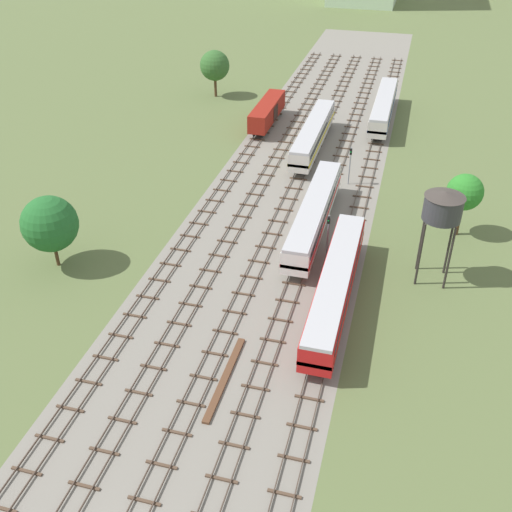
{
  "coord_description": "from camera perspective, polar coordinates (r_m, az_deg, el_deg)",
  "views": [
    {
      "loc": [
        13.68,
        -17.12,
        36.04
      ],
      "look_at": [
        0.0,
        33.4,
        1.5
      ],
      "focal_mm": 41.84,
      "sensor_mm": 36.0,
      "label": 1
    }
  ],
  "objects": [
    {
      "name": "passenger_coach_centre_near",
      "position": [
        68.79,
        5.59,
        4.18
      ],
      "size": [
        2.96,
        22.0,
        3.8
      ],
      "color": "white",
      "rests_on": "ground"
    },
    {
      "name": "lineside_tree_1",
      "position": [
        64.85,
        -19.12,
        2.92
      ],
      "size": [
        5.86,
        5.86,
        8.03
      ],
      "color": "#4C331E",
      "rests_on": "ground"
    },
    {
      "name": "track_centre_left",
      "position": [
        83.49,
        4.28,
        7.86
      ],
      "size": [
        2.4,
        126.0,
        0.29
      ],
      "color": "#47382D",
      "rests_on": "ground"
    },
    {
      "name": "ground_plane",
      "position": [
        82.66,
        4.13,
        7.48
      ],
      "size": [
        480.0,
        480.0,
        0.0
      ],
      "primitive_type": "plane",
      "color": "#5B6B3D"
    },
    {
      "name": "spare_rail_bundle",
      "position": [
        50.86,
        -2.99,
        -11.57
      ],
      "size": [
        0.6,
        10.0,
        0.24
      ],
      "primitive_type": "cube",
      "color": "brown",
      "rests_on": "ground"
    },
    {
      "name": "lineside_tree_2",
      "position": [
        70.59,
        19.33,
        5.76
      ],
      "size": [
        4.11,
        4.11,
        7.54
      ],
      "color": "#4C331E",
      "rests_on": "ground"
    },
    {
      "name": "track_centre",
      "position": [
        82.87,
        7.36,
        7.46
      ],
      "size": [
        2.4,
        126.0,
        0.29
      ],
      "color": "#47382D",
      "rests_on": "ground"
    },
    {
      "name": "passenger_coach_centre_right_nearest",
      "position": [
        57.19,
        7.62,
        -2.69
      ],
      "size": [
        2.96,
        22.0,
        3.8
      ],
      "color": "red",
      "rests_on": "ground"
    },
    {
      "name": "ballast_bed",
      "position": [
        82.66,
        4.13,
        7.49
      ],
      "size": [
        22.04,
        176.0,
        0.01
      ],
      "primitive_type": "cube",
      "color": "gray",
      "rests_on": "ground"
    },
    {
      "name": "freight_boxcar_far_left_midfar",
      "position": [
        99.43,
        1.08,
        13.67
      ],
      "size": [
        2.87,
        14.0,
        3.6
      ],
      "color": "maroon",
      "rests_on": "ground"
    },
    {
      "name": "lineside_tree_0",
      "position": [
        112.78,
        -3.97,
        17.71
      ],
      "size": [
        5.34,
        5.34,
        8.32
      ],
      "color": "#4C331E",
      "rests_on": "ground"
    },
    {
      "name": "track_far_left",
      "position": [
        85.43,
        -1.72,
        8.56
      ],
      "size": [
        2.4,
        126.0,
        0.29
      ],
      "color": "#47382D",
      "rests_on": "ground"
    },
    {
      "name": "signal_post_nearest",
      "position": [
        64.79,
        6.91,
        2.55
      ],
      "size": [
        0.28,
        0.47,
        4.75
      ],
      "color": "gray",
      "rests_on": "ground"
    },
    {
      "name": "track_centre_right",
      "position": [
        82.49,
        10.47,
        7.04
      ],
      "size": [
        2.4,
        126.0,
        0.29
      ],
      "color": "#47382D",
      "rests_on": "ground"
    },
    {
      "name": "track_left",
      "position": [
        84.34,
        1.25,
        8.22
      ],
      "size": [
        2.4,
        126.0,
        0.29
      ],
      "color": "#47382D",
      "rests_on": "ground"
    },
    {
      "name": "passenger_coach_centre_right_far",
      "position": [
        103.47,
        12.1,
        13.85
      ],
      "size": [
        2.96,
        22.0,
        3.8
      ],
      "color": "beige",
      "rests_on": "ground"
    },
    {
      "name": "water_tower",
      "position": [
        60.27,
        17.46,
        4.48
      ],
      "size": [
        3.94,
        3.94,
        10.05
      ],
      "color": "#2D2826",
      "rests_on": "ground"
    },
    {
      "name": "signal_post_near",
      "position": [
        80.2,
        8.99,
        8.94
      ],
      "size": [
        0.28,
        0.47,
        5.24
      ],
      "color": "gray",
      "rests_on": "ground"
    },
    {
      "name": "passenger_coach_centre_left_mid",
      "position": [
        90.55,
        5.5,
        11.61
      ],
      "size": [
        2.96,
        22.0,
        3.8
      ],
      "color": "beige",
      "rests_on": "ground"
    }
  ]
}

